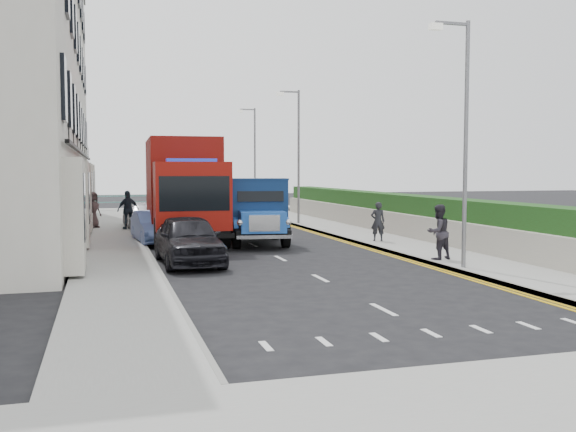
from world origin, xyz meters
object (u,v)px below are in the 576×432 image
object	(u,v)px
lamp_near	(462,130)
lamp_far	(253,153)
bedford_lorry	(258,215)
pedestrian_east_near	(378,221)
lamp_mid	(296,149)
parked_car_front	(189,239)
red_lorry	(184,187)

from	to	relation	value
lamp_near	lamp_far	distance (m)	26.00
bedford_lorry	pedestrian_east_near	distance (m)	4.66
lamp_far	pedestrian_east_near	xyz separation A→B (m)	(0.58, -19.06, -3.11)
lamp_mid	parked_car_front	xyz separation A→B (m)	(-7.20, -12.40, -3.24)
pedestrian_east_near	lamp_far	bearing A→B (deg)	-74.45
lamp_mid	pedestrian_east_near	world-z (taller)	lamp_mid
parked_car_front	pedestrian_east_near	xyz separation A→B (m)	(7.77, 3.34, 0.12)
bedford_lorry	red_lorry	bearing A→B (deg)	144.75
lamp_mid	lamp_near	bearing A→B (deg)	-90.00
bedford_lorry	parked_car_front	world-z (taller)	bedford_lorry
lamp_near	parked_car_front	xyz separation A→B (m)	(-7.20, 3.60, -3.24)
lamp_near	parked_car_front	world-z (taller)	lamp_near
red_lorry	lamp_near	bearing A→B (deg)	-55.39
red_lorry	lamp_mid	bearing A→B (deg)	43.56
red_lorry	pedestrian_east_near	xyz separation A→B (m)	(7.12, -3.20, -1.33)
lamp_far	bedford_lorry	size ratio (longest dim) A/B	1.26
lamp_mid	lamp_far	bearing A→B (deg)	90.00
bedford_lorry	lamp_far	bearing A→B (deg)	85.15
lamp_near	lamp_far	xyz separation A→B (m)	(0.00, 26.00, 0.00)
lamp_far	pedestrian_east_near	bearing A→B (deg)	-88.27
lamp_far	lamp_mid	bearing A→B (deg)	-90.00
lamp_near	bedford_lorry	xyz separation A→B (m)	(-4.00, 7.79, -2.84)
red_lorry	parked_car_front	size ratio (longest dim) A/B	1.80
lamp_far	pedestrian_east_near	world-z (taller)	lamp_far
lamp_near	pedestrian_east_near	world-z (taller)	lamp_near
lamp_far	bedford_lorry	world-z (taller)	lamp_far
lamp_near	lamp_mid	xyz separation A→B (m)	(0.00, 16.00, 0.00)
lamp_mid	pedestrian_east_near	xyz separation A→B (m)	(0.58, -9.06, -3.11)
pedestrian_east_near	bedford_lorry	bearing A→B (deg)	3.34
lamp_near	red_lorry	bearing A→B (deg)	122.84
lamp_far	parked_car_front	world-z (taller)	lamp_far
lamp_mid	pedestrian_east_near	bearing A→B (deg)	-86.36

